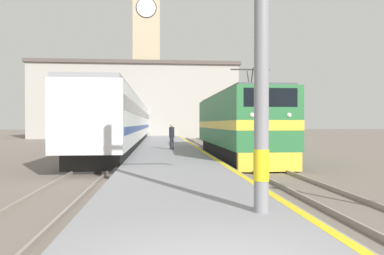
{
  "coord_description": "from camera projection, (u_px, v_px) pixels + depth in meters",
  "views": [
    {
      "loc": [
        -0.67,
        -4.08,
        2.13
      ],
      "look_at": [
        1.94,
        24.95,
        1.81
      ],
      "focal_mm": 35.0,
      "sensor_mm": 36.0,
      "label": 1
    }
  ],
  "objects": [
    {
      "name": "catenary_mast",
      "position": [
        267.0,
        29.0,
        7.12
      ],
      "size": [
        3.03,
        0.3,
        7.02
      ],
      "color": "gray",
      "rests_on": "platform"
    },
    {
      "name": "ground_plane",
      "position": [
        166.0,
        147.0,
        34.03
      ],
      "size": [
        200.0,
        200.0,
        0.0
      ],
      "primitive_type": "plane",
      "color": "#70665B"
    },
    {
      "name": "platform",
      "position": [
        167.0,
        148.0,
        29.05
      ],
      "size": [
        4.37,
        140.0,
        0.44
      ],
      "color": "gray",
      "rests_on": "ground"
    },
    {
      "name": "station_building",
      "position": [
        136.0,
        101.0,
        55.41
      ],
      "size": [
        29.87,
        8.17,
        10.92
      ],
      "color": "#A8A399",
      "rests_on": "ground"
    },
    {
      "name": "passenger_train",
      "position": [
        133.0,
        123.0,
        41.54
      ],
      "size": [
        2.92,
        54.65,
        4.1
      ],
      "color": "black",
      "rests_on": "ground"
    },
    {
      "name": "locomotive_train",
      "position": [
        236.0,
        125.0,
        22.67
      ],
      "size": [
        2.92,
        14.24,
        4.92
      ],
      "color": "black",
      "rests_on": "ground"
    },
    {
      "name": "rail_track_far",
      "position": [
        122.0,
        151.0,
        28.74
      ],
      "size": [
        2.83,
        140.0,
        0.16
      ],
      "color": "#70665B",
      "rests_on": "ground"
    },
    {
      "name": "person_on_platform",
      "position": [
        172.0,
        136.0,
        24.37
      ],
      "size": [
        0.34,
        0.34,
        1.67
      ],
      "color": "#23232D",
      "rests_on": "platform"
    },
    {
      "name": "rail_track_near",
      "position": [
        218.0,
        150.0,
        29.41
      ],
      "size": [
        2.84,
        140.0,
        0.16
      ],
      "color": "#70665B",
      "rests_on": "ground"
    },
    {
      "name": "clock_tower",
      "position": [
        147.0,
        47.0,
        68.94
      ],
      "size": [
        6.04,
        6.04,
        30.46
      ],
      "color": "tan",
      "rests_on": "ground"
    }
  ]
}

